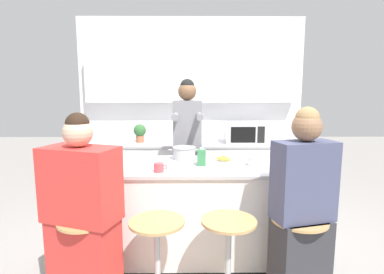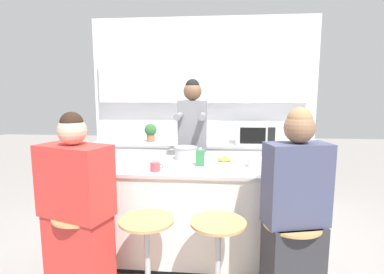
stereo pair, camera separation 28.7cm
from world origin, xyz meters
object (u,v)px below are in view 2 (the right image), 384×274
(bar_stool_leftmost, at_px, (82,249))
(bar_stool_center_left, at_px, (147,255))
(banana_bunch, at_px, (224,159))
(bar_stool_center_right, at_px, (218,258))
(potted_plant, at_px, (151,131))
(coffee_cup_near, at_px, (155,167))
(juice_carton, at_px, (200,157))
(kitchen_island, at_px, (191,210))
(microwave, at_px, (255,134))
(person_seated_near, at_px, (294,221))
(cooking_pot, at_px, (186,153))
(fruit_bowl, at_px, (257,163))
(person_wrapped_blanket, at_px, (77,214))
(person_cooking, at_px, (192,153))
(bar_stool_rightmost, at_px, (290,260))

(bar_stool_leftmost, distance_m, bar_stool_center_left, 0.53)
(banana_bunch, bearing_deg, bar_stool_center_right, -93.10)
(bar_stool_leftmost, height_order, banana_bunch, banana_bunch)
(bar_stool_center_left, bearing_deg, potted_plant, 102.14)
(coffee_cup_near, bearing_deg, juice_carton, 32.14)
(juice_carton, bearing_deg, potted_plant, 118.38)
(kitchen_island, distance_m, microwave, 1.72)
(person_seated_near, distance_m, banana_bunch, 0.99)
(cooking_pot, height_order, fruit_bowl, cooking_pot)
(person_wrapped_blanket, distance_m, potted_plant, 2.19)
(person_cooking, distance_m, potted_plant, 1.07)
(person_wrapped_blanket, xyz_separation_m, coffee_cup_near, (0.52, 0.41, 0.28))
(kitchen_island, height_order, bar_stool_center_right, kitchen_island)
(fruit_bowl, distance_m, juice_carton, 0.52)
(bar_stool_leftmost, relative_size, bar_stool_center_left, 1.00)
(bar_stool_center_left, xyz_separation_m, banana_bunch, (0.57, 0.85, 0.55))
(bar_stool_leftmost, bearing_deg, bar_stool_center_left, -3.80)
(bar_stool_rightmost, bearing_deg, kitchen_island, 139.20)
(bar_stool_center_right, height_order, juice_carton, juice_carton)
(microwave, relative_size, potted_plant, 2.07)
(bar_stool_leftmost, bearing_deg, potted_plant, 88.59)
(juice_carton, bearing_deg, bar_stool_rightmost, -42.62)
(bar_stool_center_left, bearing_deg, bar_stool_leftmost, 176.20)
(bar_stool_center_left, relative_size, microwave, 1.25)
(person_wrapped_blanket, relative_size, person_seated_near, 0.97)
(bar_stool_center_left, height_order, potted_plant, potted_plant)
(juice_carton, bearing_deg, person_cooking, 100.95)
(bar_stool_center_right, bearing_deg, person_cooking, 102.85)
(bar_stool_leftmost, relative_size, coffee_cup_near, 5.76)
(fruit_bowl, bearing_deg, person_cooking, 132.56)
(bar_stool_center_right, xyz_separation_m, cooking_pot, (-0.34, 0.92, 0.59))
(bar_stool_leftmost, bearing_deg, banana_bunch, 36.62)
(person_wrapped_blanket, bearing_deg, bar_stool_center_right, 17.78)
(bar_stool_center_left, distance_m, potted_plant, 2.33)
(bar_stool_rightmost, xyz_separation_m, cooking_pot, (-0.86, 0.90, 0.59))
(person_cooking, bearing_deg, bar_stool_center_right, -77.78)
(person_cooking, relative_size, person_wrapped_blanket, 1.20)
(bar_stool_center_left, bearing_deg, person_seated_near, 1.42)
(banana_bunch, xyz_separation_m, microwave, (0.45, 1.30, 0.08))
(person_cooking, bearing_deg, potted_plant, 129.39)
(juice_carton, bearing_deg, cooking_pot, 122.56)
(kitchen_island, xyz_separation_m, cooking_pot, (-0.08, 0.22, 0.52))
(bar_stool_center_right, relative_size, potted_plant, 2.58)
(person_wrapped_blanket, height_order, banana_bunch, person_wrapped_blanket)
(juice_carton, height_order, microwave, microwave)
(person_wrapped_blanket, height_order, microwave, person_wrapped_blanket)
(bar_stool_center_left, bearing_deg, cooking_pot, 78.71)
(bar_stool_center_right, distance_m, potted_plant, 2.48)
(bar_stool_leftmost, distance_m, person_wrapped_blanket, 0.29)
(kitchen_island, bearing_deg, cooking_pot, 109.14)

